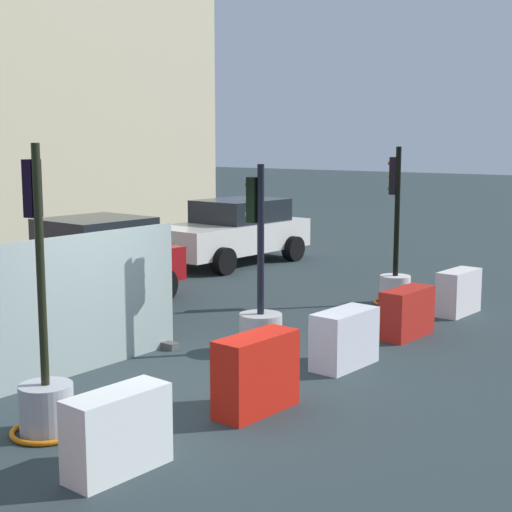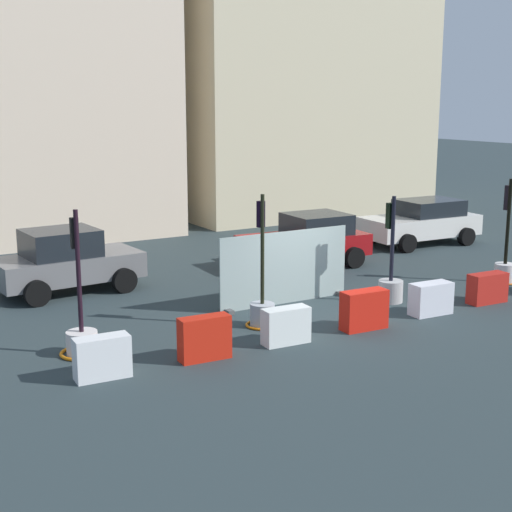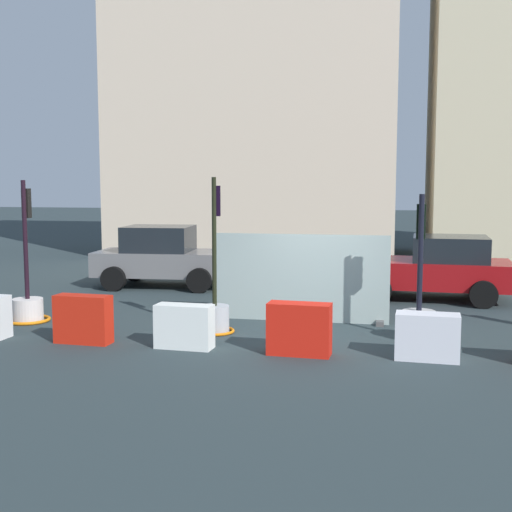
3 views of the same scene
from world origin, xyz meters
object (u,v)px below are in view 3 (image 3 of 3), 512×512
at_px(construction_barrier_1, 83,319).
at_px(construction_barrier_3, 299,329).
at_px(traffic_light_1, 215,307).
at_px(car_grey_saloon, 163,257).
at_px(car_red_compact, 435,268).
at_px(construction_barrier_4, 427,337).
at_px(traffic_light_0, 28,301).
at_px(traffic_light_2, 419,312).
at_px(construction_barrier_2, 184,326).

xyz_separation_m(construction_barrier_1, construction_barrier_3, (4.04, -0.04, 0.00)).
xyz_separation_m(traffic_light_1, construction_barrier_1, (-2.16, -1.34, -0.05)).
distance_m(car_grey_saloon, car_red_compact, 7.50).
xyz_separation_m(construction_barrier_4, car_red_compact, (0.49, 6.06, 0.41)).
xyz_separation_m(traffic_light_0, construction_barrier_1, (2.04, -1.56, 0.01)).
distance_m(traffic_light_1, traffic_light_2, 3.94).
bearing_deg(car_grey_saloon, car_red_compact, -4.66).
bearing_deg(car_red_compact, traffic_light_2, -97.09).
distance_m(traffic_light_0, car_grey_saloon, 5.33).
bearing_deg(construction_barrier_3, construction_barrier_4, 2.80).
height_order(construction_barrier_1, construction_barrier_3, construction_barrier_3).
bearing_deg(construction_barrier_3, traffic_light_0, 165.25).
bearing_deg(construction_barrier_4, traffic_light_1, 162.39).
distance_m(traffic_light_0, construction_barrier_1, 2.56).
distance_m(traffic_light_2, construction_barrier_2, 4.40).
bearing_deg(construction_barrier_2, car_red_compact, 52.25).
relative_size(traffic_light_0, traffic_light_1, 0.98).
distance_m(traffic_light_2, construction_barrier_1, 6.27).
relative_size(traffic_light_0, car_red_compact, 0.75).
bearing_deg(traffic_light_2, construction_barrier_2, -160.79).
height_order(traffic_light_0, construction_barrier_2, traffic_light_0).
height_order(construction_barrier_3, car_grey_saloon, car_grey_saloon).
height_order(construction_barrier_1, car_red_compact, car_red_compact).
relative_size(traffic_light_2, car_grey_saloon, 0.69).
distance_m(construction_barrier_1, construction_barrier_3, 4.04).
xyz_separation_m(construction_barrier_1, car_red_compact, (6.68, 6.12, 0.36)).
relative_size(construction_barrier_3, car_grey_saloon, 0.28).
bearing_deg(construction_barrier_4, traffic_light_2, 93.60).
xyz_separation_m(traffic_light_1, traffic_light_2, (3.94, 0.11, 0.04)).
bearing_deg(traffic_light_0, construction_barrier_4, -10.29).
bearing_deg(traffic_light_1, car_red_compact, 46.58).
distance_m(traffic_light_2, car_red_compact, 4.71).
xyz_separation_m(traffic_light_1, construction_barrier_3, (1.88, -1.38, -0.05)).
bearing_deg(traffic_light_0, traffic_light_2, -0.73).
height_order(construction_barrier_3, construction_barrier_4, construction_barrier_3).
distance_m(construction_barrier_1, construction_barrier_2, 1.95).
relative_size(traffic_light_0, construction_barrier_1, 2.82).
xyz_separation_m(construction_barrier_3, car_grey_saloon, (-4.83, 6.77, 0.40)).
height_order(traffic_light_1, car_red_compact, traffic_light_1).
xyz_separation_m(traffic_light_0, construction_barrier_4, (8.23, -1.49, -0.05)).
bearing_deg(car_red_compact, construction_barrier_2, -127.75).
bearing_deg(car_grey_saloon, traffic_light_2, -37.40).
bearing_deg(traffic_light_1, construction_barrier_3, -36.42).
relative_size(traffic_light_0, construction_barrier_3, 2.72).
bearing_deg(traffic_light_2, car_grey_saloon, 142.60).
bearing_deg(construction_barrier_2, construction_barrier_4, 0.76).
distance_m(construction_barrier_1, car_grey_saloon, 6.79).
bearing_deg(car_red_compact, traffic_light_0, -152.39).
bearing_deg(construction_barrier_4, construction_barrier_1, -179.43).
height_order(traffic_light_2, construction_barrier_4, traffic_light_2).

